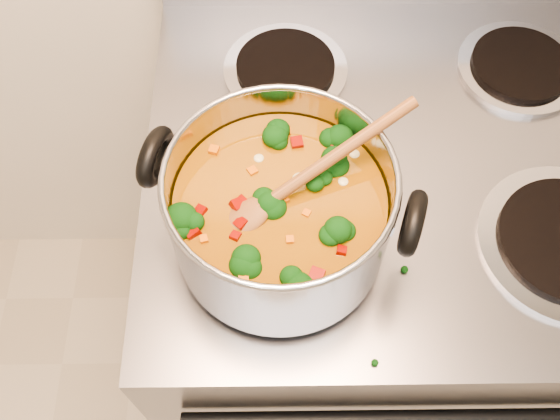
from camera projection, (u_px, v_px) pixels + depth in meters
name	position (u px, v px, depth m)	size (l,w,h in m)	color
electric_range	(372.00, 278.00, 1.28)	(0.76, 0.69, 1.08)	gray
stockpot	(280.00, 212.00, 0.74)	(0.33, 0.26, 0.16)	#A7A7AF
wooden_spoon	(289.00, 188.00, 0.70)	(0.24, 0.15, 0.09)	brown
cooktop_crumbs	(272.00, 262.00, 0.79)	(0.26, 0.36, 0.01)	black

